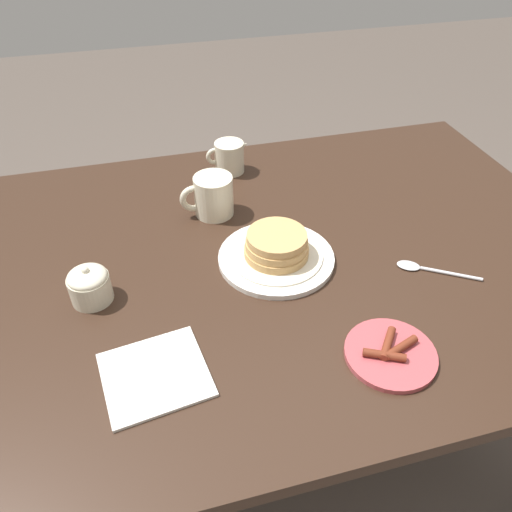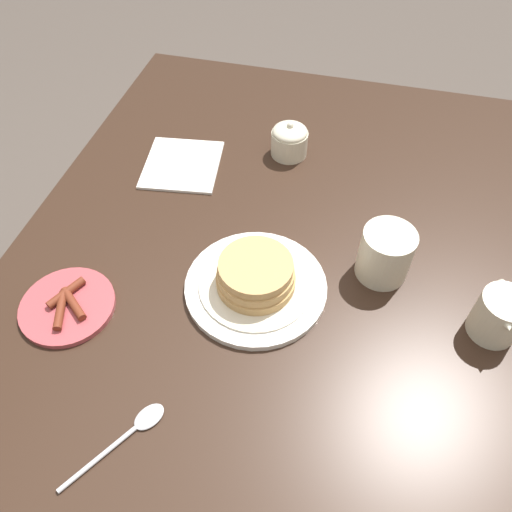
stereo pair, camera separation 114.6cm
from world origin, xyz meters
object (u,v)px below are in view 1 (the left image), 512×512
object	(u,v)px
side_plate_bacon	(390,353)
spoon	(422,268)
sugar_bowl	(89,285)
coffee_mug	(212,196)
pancake_plate	(277,251)
napkin	(155,375)
creamer_pitcher	(230,157)

from	to	relation	value
side_plate_bacon	spoon	distance (m)	0.25
sugar_bowl	side_plate_bacon	bearing A→B (deg)	150.70
coffee_mug	spoon	bearing A→B (deg)	140.45
spoon	coffee_mug	bearing A→B (deg)	-39.55
pancake_plate	coffee_mug	xyz separation A→B (m)	(0.10, -0.20, 0.02)
spoon	sugar_bowl	bearing A→B (deg)	-7.51
pancake_plate	napkin	world-z (taller)	pancake_plate
pancake_plate	coffee_mug	size ratio (longest dim) A/B	1.96
pancake_plate	side_plate_bacon	world-z (taller)	pancake_plate
sugar_bowl	napkin	bearing A→B (deg)	114.34
pancake_plate	creamer_pitcher	distance (m)	0.38
spoon	pancake_plate	bearing A→B (deg)	-20.83
coffee_mug	pancake_plate	bearing A→B (deg)	115.21
napkin	spoon	size ratio (longest dim) A/B	1.23
pancake_plate	sugar_bowl	world-z (taller)	sugar_bowl
pancake_plate	napkin	distance (m)	0.36
coffee_mug	napkin	size ratio (longest dim) A/B	0.66
sugar_bowl	pancake_plate	bearing A→B (deg)	-176.94
side_plate_bacon	creamer_pitcher	bearing A→B (deg)	-79.42
spoon	side_plate_bacon	bearing A→B (deg)	48.35
side_plate_bacon	napkin	size ratio (longest dim) A/B	0.84
pancake_plate	sugar_bowl	xyz separation A→B (m)	(0.37, 0.02, 0.01)
side_plate_bacon	pancake_plate	bearing A→B (deg)	-69.01
creamer_pitcher	spoon	world-z (taller)	creamer_pitcher
side_plate_bacon	napkin	bearing A→B (deg)	-8.93
pancake_plate	creamer_pitcher	bearing A→B (deg)	-87.87
side_plate_bacon	sugar_bowl	size ratio (longest dim) A/B	1.97
napkin	spoon	bearing A→B (deg)	-167.30
side_plate_bacon	napkin	distance (m)	0.39
coffee_mug	spoon	xyz separation A→B (m)	(-0.37, 0.31, -0.05)
pancake_plate	coffee_mug	bearing A→B (deg)	-64.79
pancake_plate	spoon	world-z (taller)	pancake_plate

